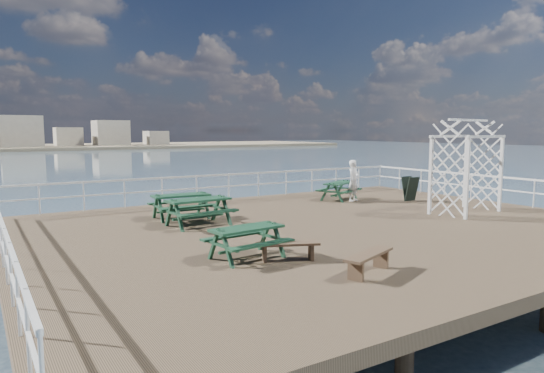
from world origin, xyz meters
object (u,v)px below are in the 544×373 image
at_px(picnic_table_a, 181,201).
at_px(trellis_arbor, 466,172).
at_px(picnic_table_b, 198,206).
at_px(person, 354,181).
at_px(picnic_table_d, 247,235).
at_px(picnic_table_c, 339,187).
at_px(flat_bench_far, 369,258).
at_px(flat_bench_near, 288,247).

bearing_deg(picnic_table_a, trellis_arbor, -23.10).
xyz_separation_m(picnic_table_b, person, (7.60, 1.51, 0.24)).
height_order(picnic_table_d, trellis_arbor, trellis_arbor).
height_order(picnic_table_c, flat_bench_far, picnic_table_c).
bearing_deg(picnic_table_a, flat_bench_far, -81.03).
relative_size(picnic_table_b, trellis_arbor, 0.63).
bearing_deg(picnic_table_a, picnic_table_d, -93.65).
relative_size(picnic_table_a, flat_bench_far, 1.25).
distance_m(picnic_table_b, picnic_table_d, 4.21).
xyz_separation_m(flat_bench_near, flat_bench_far, (0.83, -1.74, 0.02)).
height_order(flat_bench_far, person, person).
bearing_deg(picnic_table_c, flat_bench_far, -152.43).
distance_m(picnic_table_c, trellis_arbor, 5.31).
height_order(picnic_table_d, flat_bench_near, picnic_table_d).
height_order(picnic_table_a, picnic_table_b, picnic_table_b).
xyz_separation_m(picnic_table_a, person, (7.59, 0.04, 0.27)).
bearing_deg(trellis_arbor, picnic_table_c, 99.84).
height_order(picnic_table_b, flat_bench_far, picnic_table_b).
xyz_separation_m(flat_bench_far, person, (6.67, 8.07, 0.53)).
relative_size(picnic_table_a, picnic_table_b, 0.93).
bearing_deg(flat_bench_far, picnic_table_d, 101.71).
bearing_deg(picnic_table_a, picnic_table_c, 7.47).
bearing_deg(picnic_table_b, picnic_table_d, -103.01).
bearing_deg(picnic_table_d, picnic_table_c, 32.35).
bearing_deg(flat_bench_far, picnic_table_b, 77.35).
relative_size(picnic_table_d, flat_bench_far, 1.19).
bearing_deg(picnic_table_d, picnic_table_a, 77.87).
xyz_separation_m(picnic_table_a, trellis_arbor, (9.01, -4.30, 0.89)).
relative_size(flat_bench_far, person, 0.91).
bearing_deg(trellis_arbor, flat_bench_near, -176.35).
relative_size(flat_bench_near, flat_bench_far, 0.93).
distance_m(picnic_table_a, picnic_table_d, 5.67).
distance_m(picnic_table_c, picnic_table_d, 10.11).
bearing_deg(person, picnic_table_c, 94.96).
relative_size(picnic_table_d, flat_bench_near, 1.28).
relative_size(picnic_table_a, trellis_arbor, 0.58).
bearing_deg(picnic_table_d, person, 28.65).
xyz_separation_m(picnic_table_d, flat_bench_far, (1.52, -2.39, -0.20)).
relative_size(picnic_table_a, picnic_table_d, 1.05).
distance_m(trellis_arbor, person, 4.60).
bearing_deg(flat_bench_near, person, 63.82).
relative_size(flat_bench_near, trellis_arbor, 0.43).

